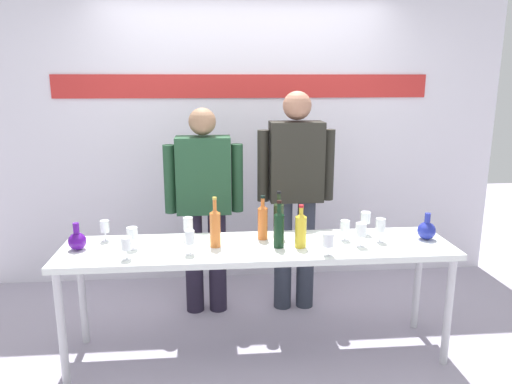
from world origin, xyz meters
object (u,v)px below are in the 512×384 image
(wine_bottle_1, at_px, (279,228))
(wine_glass_left_1, at_px, (190,238))
(wine_glass_right_1, at_px, (366,218))
(wine_glass_right_2, at_px, (361,230))
(wine_glass_right_0, at_px, (345,226))
(display_table, at_px, (258,254))
(presenter_right, at_px, (296,188))
(wine_glass_left_4, at_px, (105,227))
(decanter_blue_right, at_px, (427,230))
(wine_bottle_0, at_px, (263,220))
(wine_glass_left_2, at_px, (132,234))
(wine_bottle_3, at_px, (301,229))
(wine_glass_left_3, at_px, (126,244))
(wine_bottle_2, at_px, (279,218))
(wine_glass_right_3, at_px, (381,226))
(wine_glass_right_4, at_px, (328,240))
(decanter_blue_left, at_px, (77,240))
(wine_bottle_4, at_px, (215,227))
(wine_glass_left_0, at_px, (188,224))
(presenter_left, at_px, (204,199))

(wine_bottle_1, relative_size, wine_glass_left_1, 2.02)
(wine_bottle_1, distance_m, wine_glass_right_1, 0.66)
(wine_glass_right_2, bearing_deg, wine_glass_left_1, -177.48)
(wine_bottle_1, distance_m, wine_glass_right_0, 0.47)
(display_table, bearing_deg, presenter_right, 61.82)
(wine_glass_left_4, xyz_separation_m, wine_glass_right_1, (1.77, -0.02, 0.02))
(decanter_blue_right, bearing_deg, wine_bottle_0, 174.35)
(wine_glass_left_2, bearing_deg, wine_bottle_1, -2.66)
(wine_glass_right_0, bearing_deg, presenter_right, 110.85)
(wine_bottle_0, relative_size, wine_bottle_3, 1.07)
(wine_bottle_0, height_order, wine_glass_right_0, wine_bottle_0)
(decanter_blue_right, distance_m, wine_glass_right_0, 0.55)
(wine_glass_left_4, bearing_deg, wine_glass_left_3, -60.63)
(decanter_blue_right, xyz_separation_m, wine_glass_right_1, (-0.38, 0.14, 0.05))
(wine_glass_right_1, bearing_deg, wine_bottle_1, -161.91)
(wine_bottle_2, height_order, wine_glass_right_3, wine_bottle_2)
(presenter_right, relative_size, wine_bottle_3, 6.20)
(wine_glass_right_4, bearing_deg, presenter_right, 93.46)
(wine_bottle_2, distance_m, wine_glass_left_1, 0.64)
(presenter_right, bearing_deg, wine_bottle_0, -120.24)
(decanter_blue_left, distance_m, wine_glass_right_3, 1.96)
(wine_bottle_4, height_order, wine_glass_right_2, wine_bottle_4)
(wine_bottle_4, bearing_deg, wine_bottle_2, 18.63)
(wine_glass_right_0, bearing_deg, wine_bottle_4, -176.33)
(wine_bottle_0, height_order, wine_glass_left_3, wine_bottle_0)
(decanter_blue_left, relative_size, wine_glass_left_0, 1.14)
(presenter_left, relative_size, wine_bottle_0, 5.41)
(wine_glass_left_2, bearing_deg, wine_bottle_0, 8.87)
(decanter_blue_left, height_order, wine_bottle_1, wine_bottle_1)
(wine_glass_left_1, relative_size, wine_glass_left_3, 1.12)
(wine_glass_left_2, height_order, wine_glass_right_1, wine_glass_right_1)
(display_table, bearing_deg, wine_glass_right_3, -0.30)
(decanter_blue_right, bearing_deg, wine_bottle_2, 172.89)
(decanter_blue_right, distance_m, wine_bottle_0, 1.10)
(wine_bottle_4, xyz_separation_m, wine_glass_right_3, (1.09, -0.00, -0.02))
(wine_bottle_1, bearing_deg, wine_glass_left_0, 160.79)
(wine_glass_left_3, bearing_deg, decanter_blue_left, 150.31)
(wine_bottle_3, xyz_separation_m, wine_glass_right_4, (0.14, -0.17, -0.02))
(decanter_blue_right, distance_m, wine_glass_right_3, 0.33)
(display_table, height_order, decanter_blue_left, decanter_blue_left)
(wine_bottle_0, bearing_deg, wine_bottle_2, 7.56)
(wine_bottle_2, relative_size, wine_glass_left_4, 2.32)
(wine_glass_right_1, bearing_deg, wine_bottle_0, -177.46)
(wine_glass_right_0, xyz_separation_m, wine_glass_right_1, (0.17, 0.11, 0.02))
(wine_glass_right_0, height_order, wine_glass_right_2, wine_glass_right_2)
(presenter_right, distance_m, wine_glass_right_3, 0.82)
(wine_bottle_4, height_order, wine_glass_right_0, wine_bottle_4)
(wine_glass_left_0, height_order, wine_glass_right_3, wine_glass_right_3)
(wine_glass_left_0, relative_size, wine_glass_right_1, 0.96)
(decanter_blue_right, height_order, wine_glass_right_0, decanter_blue_right)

